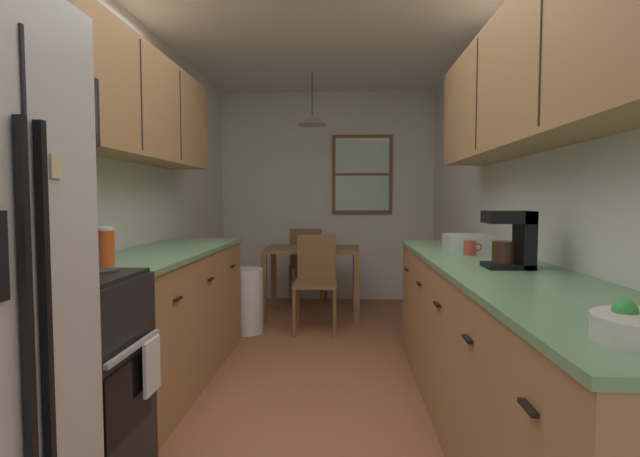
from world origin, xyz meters
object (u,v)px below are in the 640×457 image
object	(u,v)px
stove_range	(54,384)
trash_bin	(246,301)
mug_by_coffeemaker	(470,248)
dining_chair_far	(308,262)
storage_canister	(104,247)
microwave_over_range	(18,101)
coffee_maker	(514,238)
table_serving_bowl	(322,244)
dish_rack	(468,242)
dining_chair_near	(316,278)
dining_table	(312,259)

from	to	relation	value
stove_range	trash_bin	size ratio (longest dim) A/B	1.84
stove_range	mug_by_coffeemaker	bearing A→B (deg)	28.25
dining_chair_far	storage_canister	xyz separation A→B (m)	(-0.78, -3.32, 0.50)
microwave_over_range	trash_bin	size ratio (longest dim) A/B	0.99
storage_canister	mug_by_coffeemaker	xyz separation A→B (m)	(1.98, 0.60, -0.06)
coffee_maker	storage_canister	bearing A→B (deg)	-178.82
dining_chair_far	mug_by_coffeemaker	size ratio (longest dim) A/B	8.05
table_serving_bowl	dish_rack	bearing A→B (deg)	-60.19
microwave_over_range	dining_chair_near	world-z (taller)	microwave_over_range
trash_bin	stove_range	bearing A→B (deg)	-96.68
stove_range	dish_rack	distance (m)	2.52
dining_chair_near	trash_bin	xyz separation A→B (m)	(-0.64, -0.12, -0.20)
stove_range	dining_chair_far	xyz separation A→B (m)	(0.77, 3.78, 0.03)
stove_range	coffee_maker	distance (m)	2.18
trash_bin	mug_by_coffeemaker	world-z (taller)	mug_by_coffeemaker
dining_table	dining_chair_near	world-z (taller)	dining_chair_near
dining_table	dining_chair_near	bearing A→B (deg)	-82.80
mug_by_coffeemaker	table_serving_bowl	xyz separation A→B (m)	(-1.00, 2.21, -0.19)
dining_chair_far	dish_rack	world-z (taller)	dish_rack
dining_table	storage_canister	size ratio (longest dim) A/B	4.93
coffee_maker	mug_by_coffeemaker	bearing A→B (deg)	96.82
stove_range	coffee_maker	world-z (taller)	coffee_maker
dining_chair_near	dining_chair_far	world-z (taller)	same
storage_canister	dining_chair_near	bearing A→B (deg)	66.59
stove_range	mug_by_coffeemaker	world-z (taller)	stove_range
trash_bin	storage_canister	bearing A→B (deg)	-98.29
dining_chair_far	coffee_maker	xyz separation A→B (m)	(1.26, -3.28, 0.55)
dish_rack	dining_chair_far	bearing A→B (deg)	118.01
dining_table	microwave_over_range	bearing A→B (deg)	-106.98
dining_chair_near	mug_by_coffeemaker	size ratio (longest dim) A/B	8.05
coffee_maker	dining_chair_near	bearing A→B (deg)	117.20
dining_chair_near	table_serving_bowl	distance (m)	0.68
dining_chair_near	stove_range	bearing A→B (deg)	-109.59
mug_by_coffeemaker	table_serving_bowl	distance (m)	2.43
microwave_over_range	trash_bin	world-z (taller)	microwave_over_range
coffee_maker	stove_range	bearing A→B (deg)	-166.24
dining_chair_far	dining_table	bearing A→B (deg)	-80.76
stove_range	storage_canister	distance (m)	0.70
dining_table	storage_canister	bearing A→B (deg)	-107.58
stove_range	microwave_over_range	world-z (taller)	microwave_over_range
dining_table	table_serving_bowl	world-z (taller)	table_serving_bowl
dining_table	table_serving_bowl	xyz separation A→B (m)	(0.10, 0.06, 0.15)
dining_table	dining_chair_far	bearing A→B (deg)	99.24
dining_table	coffee_maker	world-z (taller)	coffee_maker
dining_chair_near	trash_bin	size ratio (longest dim) A/B	1.50
storage_canister	coffee_maker	bearing A→B (deg)	1.18
stove_range	microwave_over_range	bearing A→B (deg)	179.97
stove_range	coffee_maker	xyz separation A→B (m)	(2.04, 0.50, 0.58)
dining_chair_near	dining_table	bearing A→B (deg)	97.20
trash_bin	dish_rack	size ratio (longest dim) A/B	1.76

